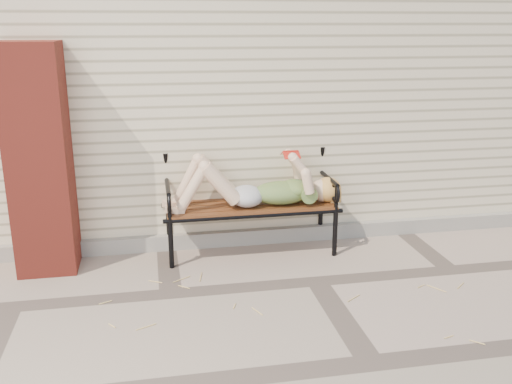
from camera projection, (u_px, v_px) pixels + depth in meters
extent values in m
plane|color=gray|center=(317.00, 281.00, 4.92)|extent=(80.00, 80.00, 0.00)
cube|color=beige|center=(254.00, 75.00, 7.31)|extent=(8.00, 4.00, 3.00)
cube|color=gray|center=(290.00, 234.00, 5.81)|extent=(8.00, 0.10, 0.15)
cube|color=maroon|center=(40.00, 160.00, 4.93)|extent=(0.50, 0.50, 2.00)
cylinder|color=black|center=(171.00, 244.00, 5.12)|extent=(0.05, 0.05, 0.47)
cylinder|color=black|center=(169.00, 226.00, 5.57)|extent=(0.05, 0.05, 0.47)
cylinder|color=black|center=(335.00, 232.00, 5.40)|extent=(0.05, 0.05, 0.47)
cylinder|color=black|center=(321.00, 216.00, 5.84)|extent=(0.05, 0.05, 0.47)
cube|color=brown|center=(251.00, 206.00, 5.42)|extent=(1.58, 0.51, 0.03)
cylinder|color=black|center=(255.00, 216.00, 5.20)|extent=(1.67, 0.04, 0.04)
cylinder|color=black|center=(246.00, 201.00, 5.64)|extent=(1.67, 0.04, 0.04)
torus|color=black|center=(244.00, 145.00, 5.59)|extent=(0.29, 0.04, 0.29)
ellipsoid|color=#0A3F46|center=(281.00, 193.00, 5.40)|extent=(0.56, 0.32, 0.22)
ellipsoid|color=#0A3F46|center=(294.00, 188.00, 5.41)|extent=(0.27, 0.31, 0.17)
ellipsoid|color=#A8A7AC|center=(247.00, 196.00, 5.35)|extent=(0.31, 0.35, 0.20)
sphere|color=beige|center=(323.00, 190.00, 5.47)|extent=(0.23, 0.23, 0.23)
ellipsoid|color=#EAB658|center=(328.00, 190.00, 5.48)|extent=(0.26, 0.26, 0.24)
cube|color=#A91D13|center=(291.00, 151.00, 5.30)|extent=(0.15, 0.02, 0.02)
cube|color=white|center=(292.00, 155.00, 5.27)|extent=(0.15, 0.09, 0.05)
cube|color=white|center=(289.00, 153.00, 5.35)|extent=(0.15, 0.09, 0.05)
cube|color=#A91D13|center=(292.00, 155.00, 5.27)|extent=(0.16, 0.10, 0.05)
cube|color=#A91D13|center=(289.00, 153.00, 5.35)|extent=(0.16, 0.10, 0.05)
cylinder|color=#DCB86B|center=(349.00, 257.00, 5.41)|extent=(0.03, 0.13, 0.01)
cylinder|color=#DCB86B|center=(344.00, 358.00, 3.78)|extent=(0.09, 0.07, 0.01)
cylinder|color=#DCB86B|center=(315.00, 277.00, 4.98)|extent=(0.11, 0.09, 0.01)
cylinder|color=#DCB86B|center=(423.00, 264.00, 5.26)|extent=(0.18, 0.04, 0.01)
cylinder|color=#DCB86B|center=(343.00, 260.00, 5.35)|extent=(0.08, 0.02, 0.01)
cylinder|color=#DCB86B|center=(111.00, 310.00, 4.41)|extent=(0.14, 0.08, 0.01)
cylinder|color=#DCB86B|center=(395.00, 281.00, 4.91)|extent=(0.05, 0.10, 0.01)
cylinder|color=#DCB86B|center=(239.00, 296.00, 4.64)|extent=(0.15, 0.03, 0.01)
cylinder|color=#DCB86B|center=(107.00, 288.00, 4.78)|extent=(0.11, 0.05, 0.01)
cylinder|color=#DCB86B|center=(338.00, 277.00, 4.99)|extent=(0.17, 0.04, 0.01)
cylinder|color=#DCB86B|center=(167.00, 292.00, 4.71)|extent=(0.06, 0.09, 0.01)
cylinder|color=#DCB86B|center=(167.00, 294.00, 4.67)|extent=(0.07, 0.15, 0.01)
cylinder|color=#DCB86B|center=(382.00, 344.00, 3.95)|extent=(0.02, 0.09, 0.01)
cylinder|color=#DCB86B|center=(227.00, 372.00, 3.63)|extent=(0.06, 0.09, 0.01)
cylinder|color=#DCB86B|center=(295.00, 270.00, 5.13)|extent=(0.08, 0.04, 0.01)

